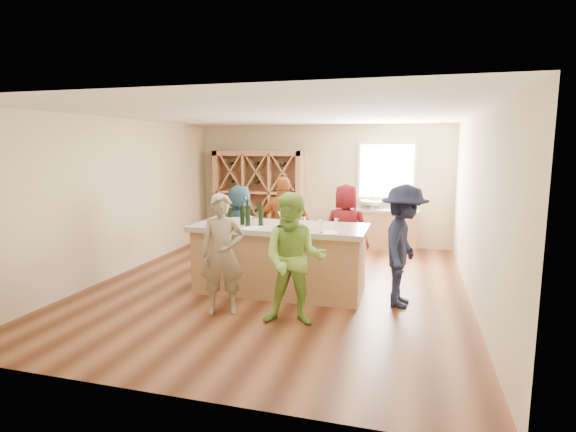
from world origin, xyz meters
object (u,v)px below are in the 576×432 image
(tasting_counter_base, at_px, (280,261))
(person_server, at_px, (403,246))
(person_near_left, at_px, (222,254))
(person_near_right, at_px, (294,259))
(sink, at_px, (371,204))
(person_far_left, at_px, (240,226))
(wine_bottle_a, at_px, (229,216))
(wine_bottle_b, at_px, (230,217))
(wine_rack, at_px, (259,197))
(person_far_mid, at_px, (284,226))
(wine_bottle_e, at_px, (261,215))
(wine_bottle_c, at_px, (242,215))
(wine_bottle_d, at_px, (248,216))
(person_far_right, at_px, (346,231))

(tasting_counter_base, xyz_separation_m, person_server, (1.90, -0.12, 0.39))
(person_near_left, relative_size, person_near_right, 0.97)
(sink, height_order, person_far_left, person_far_left)
(wine_bottle_a, distance_m, person_far_left, 1.44)
(wine_bottle_a, height_order, wine_bottle_b, wine_bottle_b)
(wine_rack, height_order, person_far_left, wine_rack)
(tasting_counter_base, xyz_separation_m, person_far_mid, (-0.21, 0.99, 0.39))
(wine_bottle_b, distance_m, wine_bottle_e, 0.49)
(wine_bottle_a, bearing_deg, wine_bottle_c, 1.99)
(wine_bottle_b, height_order, person_near_left, person_near_left)
(person_near_right, xyz_separation_m, person_far_mid, (-0.77, 2.20, 0.02))
(wine_bottle_b, height_order, wine_bottle_c, wine_bottle_c)
(wine_rack, distance_m, person_far_mid, 2.94)
(sink, distance_m, person_server, 3.71)
(tasting_counter_base, xyz_separation_m, wine_bottle_d, (-0.44, -0.23, 0.74))
(tasting_counter_base, height_order, person_far_left, person_far_left)
(wine_bottle_c, xyz_separation_m, wine_bottle_d, (0.13, -0.11, 0.01))
(wine_rack, height_order, person_far_mid, wine_rack)
(sink, distance_m, wine_bottle_e, 3.85)
(person_server, distance_m, person_far_mid, 2.38)
(person_near_left, bearing_deg, person_far_mid, 63.74)
(wine_bottle_b, relative_size, person_far_left, 0.18)
(wine_rack, bearing_deg, wine_bottle_e, -70.11)
(wine_rack, relative_size, person_near_left, 1.31)
(wine_rack, relative_size, wine_bottle_c, 7.33)
(person_server, relative_size, person_far_left, 1.12)
(tasting_counter_base, xyz_separation_m, person_far_right, (0.88, 1.12, 0.33))
(person_near_right, distance_m, person_far_left, 2.96)
(wine_bottle_e, bearing_deg, wine_bottle_c, -176.03)
(wine_bottle_e, relative_size, person_far_left, 0.20)
(tasting_counter_base, height_order, wine_bottle_b, wine_bottle_b)
(wine_bottle_a, distance_m, wine_bottle_d, 0.37)
(wine_bottle_a, height_order, person_far_left, person_far_left)
(person_far_left, bearing_deg, person_server, -172.38)
(wine_bottle_e, height_order, person_near_left, person_near_left)
(wine_bottle_b, distance_m, person_near_right, 1.67)
(wine_bottle_a, relative_size, wine_bottle_c, 0.89)
(wine_bottle_c, distance_m, person_far_left, 1.51)
(wine_bottle_e, bearing_deg, tasting_counter_base, 20.02)
(wine_bottle_d, height_order, person_far_left, person_far_left)
(wine_rack, relative_size, wine_bottle_b, 7.90)
(person_server, height_order, person_far_left, person_server)
(wine_bottle_d, bearing_deg, wine_bottle_a, 163.31)
(wine_rack, bearing_deg, person_far_left, -79.00)
(wine_bottle_e, distance_m, person_server, 2.20)
(wine_rack, relative_size, person_near_right, 1.27)
(wine_bottle_b, bearing_deg, person_far_right, 39.86)
(tasting_counter_base, height_order, wine_bottle_d, wine_bottle_d)
(wine_bottle_c, height_order, person_far_right, person_far_right)
(tasting_counter_base, relative_size, wine_bottle_d, 8.03)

